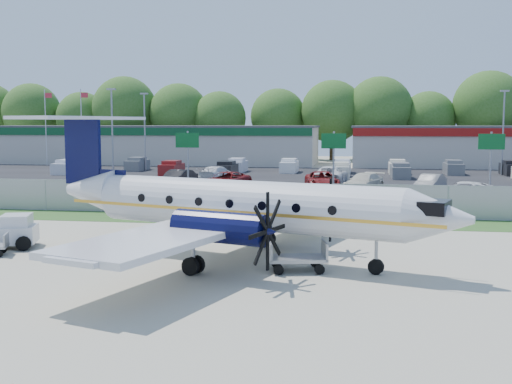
# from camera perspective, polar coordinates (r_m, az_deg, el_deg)

# --- Properties ---
(ground) EXTENTS (170.00, 170.00, 0.00)m
(ground) POSITION_cam_1_polar(r_m,az_deg,el_deg) (25.32, -2.19, -6.63)
(ground) COLOR #B1AB96
(ground) RESTS_ON ground
(grass_verge) EXTENTS (170.00, 4.00, 0.02)m
(grass_verge) POSITION_cam_1_polar(r_m,az_deg,el_deg) (36.96, 1.49, -2.55)
(grass_verge) COLOR #2D561E
(grass_verge) RESTS_ON ground
(access_road) EXTENTS (170.00, 8.00, 0.02)m
(access_road) POSITION_cam_1_polar(r_m,az_deg,el_deg) (43.84, 2.72, -1.18)
(access_road) COLOR black
(access_road) RESTS_ON ground
(parking_lot) EXTENTS (170.00, 32.00, 0.02)m
(parking_lot) POSITION_cam_1_polar(r_m,az_deg,el_deg) (64.63, 4.83, 1.17)
(parking_lot) COLOR black
(parking_lot) RESTS_ON ground
(perimeter_fence) EXTENTS (120.00, 0.06, 1.99)m
(perimeter_fence) POSITION_cam_1_polar(r_m,az_deg,el_deg) (38.79, 1.89, -0.66)
(perimeter_fence) COLOR gray
(perimeter_fence) RESTS_ON ground
(building_west) EXTENTS (46.40, 12.40, 5.24)m
(building_west) POSITION_cam_1_polar(r_m,az_deg,el_deg) (90.95, -9.35, 4.20)
(building_west) COLOR #BDB7AB
(building_west) RESTS_ON ground
(sign_left) EXTENTS (1.80, 0.26, 5.00)m
(sign_left) POSITION_cam_1_polar(r_m,az_deg,el_deg) (48.88, -6.11, 3.79)
(sign_left) COLOR gray
(sign_left) RESTS_ON ground
(sign_mid) EXTENTS (1.80, 0.26, 5.00)m
(sign_mid) POSITION_cam_1_polar(r_m,az_deg,el_deg) (47.19, 6.91, 3.69)
(sign_mid) COLOR gray
(sign_mid) RESTS_ON ground
(sign_right) EXTENTS (1.80, 0.26, 5.00)m
(sign_right) POSITION_cam_1_polar(r_m,az_deg,el_deg) (48.02, 20.17, 3.41)
(sign_right) COLOR gray
(sign_right) RESTS_ON ground
(flagpole_west) EXTENTS (1.06, 0.12, 10.00)m
(flagpole_west) POSITION_cam_1_polar(r_m,az_deg,el_deg) (89.10, -18.15, 5.88)
(flagpole_west) COLOR silver
(flagpole_west) RESTS_ON ground
(flagpole_east) EXTENTS (1.06, 0.12, 10.00)m
(flagpole_east) POSITION_cam_1_polar(r_m,az_deg,el_deg) (86.93, -15.21, 5.97)
(flagpole_east) COLOR silver
(flagpole_east) RESTS_ON ground
(light_pole_nw) EXTENTS (0.90, 0.35, 9.09)m
(light_pole_nw) POSITION_cam_1_polar(r_m,az_deg,el_deg) (67.00, -12.67, 5.69)
(light_pole_nw) COLOR gray
(light_pole_nw) RESTS_ON ground
(light_pole_sw) EXTENTS (0.90, 0.35, 9.09)m
(light_pole_sw) POSITION_cam_1_polar(r_m,az_deg,el_deg) (76.38, -9.87, 5.79)
(light_pole_sw) COLOR gray
(light_pole_sw) RESTS_ON ground
(light_pole_se) EXTENTS (0.90, 0.35, 9.09)m
(light_pole_se) POSITION_cam_1_polar(r_m,az_deg,el_deg) (73.77, 21.12, 5.46)
(light_pole_se) COLOR gray
(light_pole_se) RESTS_ON ground
(tree_line) EXTENTS (112.00, 6.00, 14.00)m
(tree_line) POSITION_cam_1_polar(r_m,az_deg,el_deg) (98.48, 6.35, 2.85)
(tree_line) COLOR #2D5619
(tree_line) RESTS_ON ground
(aircraft) EXTENTS (19.27, 18.79, 5.91)m
(aircraft) POSITION_cam_1_polar(r_m,az_deg,el_deg) (26.25, -1.81, -1.11)
(aircraft) COLOR silver
(aircraft) RESTS_ON ground
(pushback_tug) EXTENTS (3.15, 2.70, 1.50)m
(pushback_tug) POSITION_cam_1_polar(r_m,az_deg,el_deg) (30.97, -21.26, -3.34)
(pushback_tug) COLOR silver
(pushback_tug) RESTS_ON ground
(baggage_cart_far) EXTENTS (2.40, 1.73, 1.14)m
(baggage_cart_far) POSITION_cam_1_polar(r_m,az_deg,el_deg) (24.45, 3.70, -5.82)
(baggage_cart_far) COLOR gray
(baggage_cart_far) RESTS_ON ground
(cone_starboard_wing) EXTENTS (0.34, 0.34, 0.49)m
(cone_starboard_wing) POSITION_cam_1_polar(r_m,az_deg,el_deg) (36.20, -2.26, -2.38)
(cone_starboard_wing) COLOR #F93307
(cone_starboard_wing) RESTS_ON ground
(road_car_west) EXTENTS (5.62, 3.96, 1.51)m
(road_car_west) POSITION_cam_1_polar(r_m,az_deg,el_deg) (45.38, -14.34, -1.13)
(road_car_west) COLOR silver
(road_car_west) RESTS_ON ground
(road_car_mid) EXTENTS (6.20, 3.84, 1.60)m
(road_car_mid) POSITION_cam_1_polar(r_m,az_deg,el_deg) (46.42, 17.72, -1.07)
(road_car_mid) COLOR silver
(road_car_mid) RESTS_ON ground
(parked_car_a) EXTENTS (2.62, 5.08, 1.59)m
(parked_car_a) POSITION_cam_1_polar(r_m,az_deg,el_deg) (55.42, -6.99, 0.31)
(parked_car_a) COLOR black
(parked_car_a) RESTS_ON ground
(parked_car_b) EXTENTS (3.96, 5.86, 1.49)m
(parked_car_b) POSITION_cam_1_polar(r_m,az_deg,el_deg) (54.30, -2.65, 0.23)
(parked_car_b) COLOR maroon
(parked_car_b) RESTS_ON ground
(parked_car_c) EXTENTS (3.46, 5.89, 1.54)m
(parked_car_c) POSITION_cam_1_polar(r_m,az_deg,el_deg) (54.38, 5.88, 0.21)
(parked_car_c) COLOR maroon
(parked_car_c) RESTS_ON ground
(parked_car_d) EXTENTS (3.92, 5.43, 1.46)m
(parked_car_d) POSITION_cam_1_polar(r_m,az_deg,el_deg) (53.91, 9.53, 0.11)
(parked_car_d) COLOR beige
(parked_car_d) RESTS_ON ground
(parked_car_e) EXTENTS (3.07, 4.76, 1.48)m
(parked_car_e) POSITION_cam_1_polar(r_m,az_deg,el_deg) (53.79, 15.22, -0.04)
(parked_car_e) COLOR #595B5E
(parked_car_e) RESTS_ON ground
(parked_car_f) EXTENTS (3.23, 5.45, 1.48)m
(parked_car_f) POSITION_cam_1_polar(r_m,az_deg,el_deg) (61.80, -3.47, 0.94)
(parked_car_f) COLOR silver
(parked_car_f) RESTS_ON ground
(parked_car_g) EXTENTS (3.27, 6.19, 1.66)m
(parked_car_g) POSITION_cam_1_polar(r_m,az_deg,el_deg) (59.44, 6.60, 0.71)
(parked_car_g) COLOR silver
(parked_car_g) RESTS_ON ground
(far_parking_rows) EXTENTS (56.00, 10.00, 1.60)m
(far_parking_rows) POSITION_cam_1_polar(r_m,az_deg,el_deg) (69.60, 5.15, 1.51)
(far_parking_rows) COLOR gray
(far_parking_rows) RESTS_ON ground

